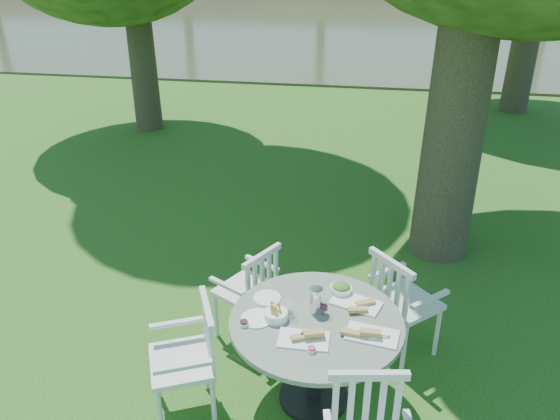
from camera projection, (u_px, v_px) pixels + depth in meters
The scene contains 7 objects.
ground at pixel (277, 289), 5.86m from camera, with size 140.00×140.00×0.00m, color #143D0C.
table at pixel (316, 337), 4.18m from camera, with size 1.32×1.32×0.80m.
chair_ne at pixel (398, 298), 4.69m from camera, with size 0.70×0.70×1.02m.
chair_nw at pixel (253, 287), 4.91m from camera, with size 0.62×0.64×0.95m.
chair_sw at pixel (194, 352), 4.10m from camera, with size 0.64×0.65×0.99m.
tableware at pixel (314, 310), 4.14m from camera, with size 1.18×0.86×0.21m.
river at pixel (361, 18), 26.16m from camera, with size 100.00×28.00×0.12m, color #353821.
Camera 1 is at (0.86, -4.79, 3.37)m, focal length 35.00 mm.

